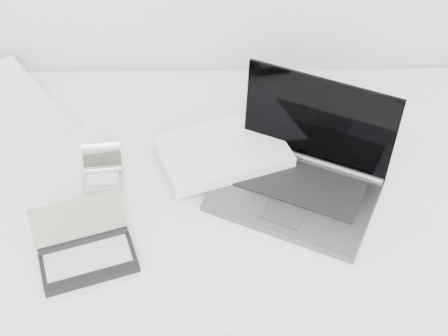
{
  "coord_description": "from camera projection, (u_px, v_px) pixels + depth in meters",
  "views": [
    {
      "loc": [
        -0.04,
        0.56,
        1.73
      ],
      "look_at": [
        -0.03,
        1.51,
        0.79
      ],
      "focal_mm": 50.0,
      "sensor_mm": 36.0,
      "label": 1
    }
  ],
  "objects": [
    {
      "name": "pda_silver",
      "position": [
        103.0,
        174.0,
        1.39
      ],
      "size": [
        0.09,
        0.11,
        0.07
      ],
      "rotation": [
        0.0,
        0.0,
        0.1
      ],
      "color": "#B6B6BA",
      "rests_on": "desk"
    },
    {
      "name": "desk",
      "position": [
        237.0,
        189.0,
        1.44
      ],
      "size": [
        1.6,
        0.8,
        0.73
      ],
      "color": "white",
      "rests_on": "ground"
    },
    {
      "name": "netbook_open_white",
      "position": [
        10.0,
        120.0,
        1.52
      ],
      "size": [
        0.39,
        0.39,
        0.06
      ],
      "rotation": [
        0.0,
        0.0,
        0.75
      ],
      "color": "white",
      "rests_on": "desk"
    },
    {
      "name": "laptop_large",
      "position": [
        267.0,
        164.0,
        1.38
      ],
      "size": [
        0.53,
        0.43,
        0.23
      ],
      "rotation": [
        0.0,
        0.0,
        -0.45
      ],
      "color": "#57595C",
      "rests_on": "desk"
    },
    {
      "name": "palmtop_charcoal",
      "position": [
        86.0,
        251.0,
        1.23
      ],
      "size": [
        0.22,
        0.21,
        0.09
      ],
      "rotation": [
        0.0,
        0.0,
        0.32
      ],
      "color": "black",
      "rests_on": "desk"
    }
  ]
}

